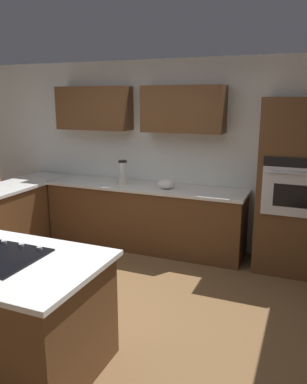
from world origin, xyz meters
name	(u,v)px	position (x,y,z in m)	size (l,w,h in m)	color
ground_plane	(86,305)	(0.00, 0.00, 0.00)	(14.00, 14.00, 0.00)	brown
wall_back	(155,144)	(0.06, -2.05, 1.44)	(6.00, 0.44, 2.60)	silver
lower_cabinets_back	(144,218)	(0.10, -1.72, 0.43)	(2.80, 0.60, 0.86)	brown
countertop_back	(144,187)	(0.10, -1.72, 0.88)	(2.84, 0.64, 0.04)	silver
wall_oven	(294,187)	(-1.85, -1.72, 1.05)	(0.80, 0.66, 2.09)	brown
blender	(123,174)	(0.40, -1.67, 1.05)	(0.15, 0.15, 0.34)	beige
mixing_bowl	(166,184)	(-0.25, -1.67, 0.96)	(0.23, 0.23, 0.13)	white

